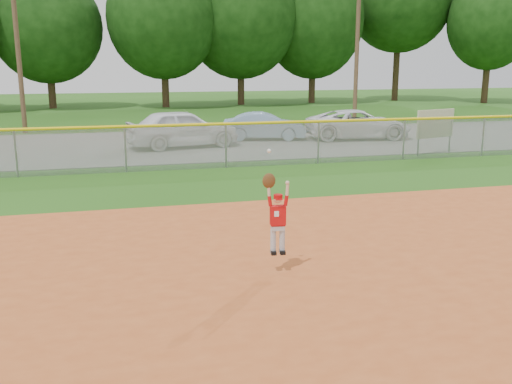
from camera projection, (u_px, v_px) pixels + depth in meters
ground at (337, 268)px, 10.06m from camera, size 120.00×120.00×0.00m
clay_infield at (426, 347)px, 7.22m from camera, size 24.00×16.00×0.04m
parking_strip at (200, 143)px, 25.17m from camera, size 44.00×10.00×0.03m
car_white_a at (182, 128)px, 23.81m from camera, size 4.92×2.71×1.58m
car_blue at (264, 126)px, 26.14m from camera, size 3.97×2.17×1.24m
car_white_b at (358, 124)px, 26.44m from camera, size 5.06×2.78×1.34m
sponsor_sign at (435, 125)px, 22.02m from camera, size 1.90×0.63×1.75m
outfield_fence at (226, 142)px, 19.31m from camera, size 40.06×0.10×1.55m
power_lines at (199, 39)px, 30.03m from camera, size 19.40×0.24×9.00m
tree_line at (167, 9)px, 44.41m from camera, size 62.37×13.00×14.43m
ballplayer at (277, 214)px, 9.55m from camera, size 0.46×0.21×1.80m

